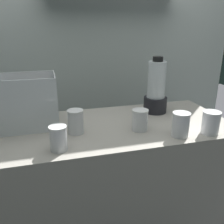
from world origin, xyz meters
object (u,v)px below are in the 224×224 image
at_px(juice_cup_orange_far_left, 59,140).
at_px(juice_cup_carrot_far_right, 211,124).
at_px(blender_pitcher, 156,90).
at_px(juice_cup_beet_right, 181,126).
at_px(juice_cup_pomegranate_left, 76,123).
at_px(juice_cup_orange_middle, 140,121).
at_px(carrot_display_bin, 26,110).

height_order(juice_cup_orange_far_left, juice_cup_carrot_far_right, juice_cup_carrot_far_right).
relative_size(blender_pitcher, juice_cup_carrot_far_right, 2.95).
relative_size(juice_cup_orange_far_left, juice_cup_beet_right, 0.93).
bearing_deg(juice_cup_pomegranate_left, juice_cup_orange_far_left, -120.63).
bearing_deg(juice_cup_orange_middle, juice_cup_pomegranate_left, 170.84).
relative_size(carrot_display_bin, juice_cup_pomegranate_left, 2.78).
height_order(carrot_display_bin, juice_cup_pomegranate_left, carrot_display_bin).
bearing_deg(carrot_display_bin, juice_cup_orange_far_left, -65.29).
xyz_separation_m(juice_cup_orange_middle, juice_cup_carrot_far_right, (0.34, -0.14, 0.00)).
xyz_separation_m(juice_cup_pomegranate_left, juice_cup_carrot_far_right, (0.68, -0.20, -0.01)).
distance_m(blender_pitcher, juice_cup_orange_far_left, 0.75).
relative_size(carrot_display_bin, juice_cup_orange_middle, 3.03).
bearing_deg(juice_cup_carrot_far_right, blender_pitcher, 108.97).
relative_size(blender_pitcher, juice_cup_pomegranate_left, 2.82).
xyz_separation_m(juice_cup_pomegranate_left, juice_cup_orange_middle, (0.34, -0.06, -0.01)).
height_order(juice_cup_pomegranate_left, juice_cup_beet_right, same).
bearing_deg(blender_pitcher, juice_cup_beet_right, -95.05).
height_order(juice_cup_orange_far_left, juice_cup_beet_right, juice_cup_beet_right).
xyz_separation_m(blender_pitcher, juice_cup_carrot_far_right, (0.14, -0.39, -0.09)).
height_order(juice_cup_pomegranate_left, juice_cup_orange_middle, juice_cup_pomegranate_left).
xyz_separation_m(blender_pitcher, juice_cup_orange_far_left, (-0.65, -0.37, -0.10)).
height_order(carrot_display_bin, blender_pitcher, blender_pitcher).
height_order(juice_cup_beet_right, juice_cup_carrot_far_right, juice_cup_beet_right).
bearing_deg(carrot_display_bin, juice_cup_beet_right, -24.23).
xyz_separation_m(carrot_display_bin, juice_cup_orange_middle, (0.60, -0.22, -0.04)).
bearing_deg(juice_cup_orange_far_left, juice_cup_carrot_far_right, -1.83).
height_order(juice_cup_orange_far_left, juice_cup_pomegranate_left, juice_cup_pomegranate_left).
bearing_deg(juice_cup_carrot_far_right, juice_cup_orange_far_left, 178.17).
xyz_separation_m(juice_cup_orange_far_left, juice_cup_pomegranate_left, (0.10, 0.17, 0.01)).
xyz_separation_m(blender_pitcher, juice_cup_pomegranate_left, (-0.55, -0.20, -0.09)).
distance_m(juice_cup_orange_far_left, juice_cup_carrot_far_right, 0.78).
bearing_deg(juice_cup_beet_right, juice_cup_pomegranate_left, 160.51).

